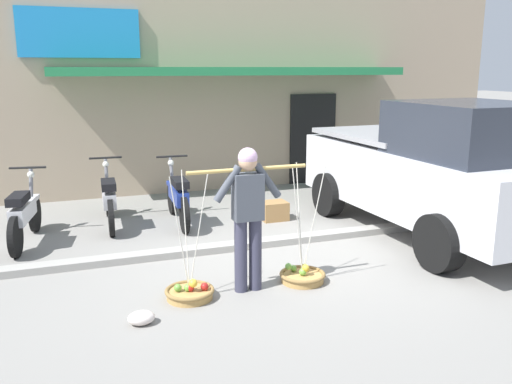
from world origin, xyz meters
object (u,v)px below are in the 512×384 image
Objects in this scene: fruit_vendor at (248,210)px; motorcycle_nearest_shop at (24,215)px; parked_truck at (435,170)px; wooden_crate at (274,211)px; fruit_basket_left_side at (302,275)px; fruit_basket_right_side at (190,292)px; motorcycle_third_in_row at (178,197)px; plastic_litter_bag at (141,318)px; motorcycle_second_in_row at (109,199)px.

fruit_vendor is 0.94× the size of motorcycle_nearest_shop.
wooden_crate is at bearing 141.01° from parked_truck.
fruit_basket_left_side is 0.31× the size of parked_truck.
fruit_basket_right_side is at bearing -179.20° from fruit_basket_left_side.
parked_truck is (3.60, -1.97, 0.58)m from motorcycle_third_in_row.
motorcycle_third_in_row reaches higher than plastic_litter_bag.
plastic_litter_bag is (-2.02, -0.47, -0.01)m from fruit_basket_left_side.
fruit_basket_left_side is 1.00× the size of fruit_basket_right_side.
plastic_litter_bag is 4.18m from wooden_crate.
fruit_vendor is 1.14m from fruit_basket_left_side.
fruit_basket_right_side reaches higher than motorcycle_second_in_row.
fruit_basket_left_side is 0.80× the size of motorcycle_third_in_row.
motorcycle_second_in_row is (-1.29, 3.29, -0.52)m from fruit_vendor.
motorcycle_third_in_row is (-0.89, 3.04, 0.37)m from fruit_basket_left_side.
fruit_vendor reaches higher than wooden_crate.
fruit_vendor is at bearing 19.28° from plastic_litter_bag.
motorcycle_third_in_row is at bearing 106.37° from fruit_basket_left_side.
motorcycle_nearest_shop is at bearing 132.91° from fruit_vendor.
fruit_basket_left_side is 4.27m from motorcycle_nearest_shop.
fruit_basket_right_side reaches higher than motorcycle_nearest_shop.
parked_truck is at bearing -38.99° from wooden_crate.
fruit_basket_right_side is 0.31× the size of parked_truck.
parked_truck is 16.98× the size of plastic_litter_bag.
motorcycle_nearest_shop and motorcycle_third_in_row have the same top height.
fruit_basket_left_side reaches higher than motorcycle_second_in_row.
parked_truck reaches higher than wooden_crate.
motorcycle_second_in_row is 0.38× the size of parked_truck.
wooden_crate is (-2.00, 1.62, -0.87)m from parked_truck.
motorcycle_second_in_row is 6.51× the size of plastic_litter_bag.
fruit_basket_left_side reaches higher than wooden_crate.
plastic_litter_bag is at bearing -68.96° from motorcycle_nearest_shop.
motorcycle_nearest_shop is at bearing -172.44° from motorcycle_third_in_row.
fruit_basket_right_side is (-0.71, -0.01, -0.89)m from fruit_vendor.
motorcycle_second_in_row reaches higher than wooden_crate.
wooden_crate is (0.70, 2.70, 0.08)m from fruit_basket_left_side.
parked_truck reaches higher than motorcycle_second_in_row.
wooden_crate is at bearing -12.26° from motorcycle_second_in_row.
fruit_basket_left_side is at bearing -58.71° from motorcycle_second_in_row.
parked_truck reaches higher than fruit_basket_left_side.
fruit_vendor is at bearing -179.04° from fruit_basket_left_side.
parked_truck is at bearing -15.53° from motorcycle_nearest_shop.
parked_truck is 2.72m from wooden_crate.
fruit_basket_right_side is 5.18× the size of plastic_litter_bag.
motorcycle_second_in_row is 1.00× the size of motorcycle_third_in_row.
motorcycle_third_in_row reaches higher than wooden_crate.
fruit_basket_left_side is 3.30× the size of wooden_crate.
fruit_basket_right_side is at bearing -80.03° from motorcycle_second_in_row.
plastic_litter_bag is at bearing -161.91° from parked_truck.
fruit_basket_left_side is at bearing 0.96° from fruit_vendor.
motorcycle_third_in_row is (-0.19, 3.06, -0.52)m from fruit_vendor.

